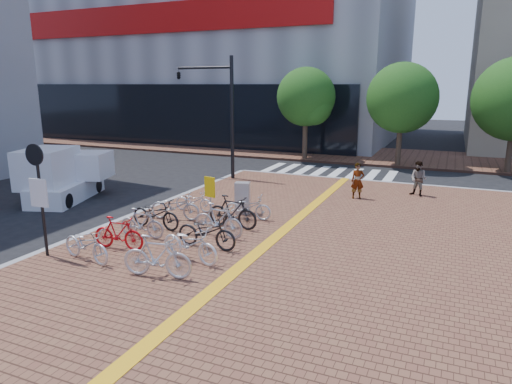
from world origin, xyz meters
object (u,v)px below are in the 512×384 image
at_px(bike_6, 157,257).
at_px(pedestrian_b, 419,179).
at_px(bike_0, 86,244).
at_px(bike_8, 207,232).
at_px(bike_9, 218,220).
at_px(box_truck, 64,175).
at_px(bike_3, 156,214).
at_px(traffic_light_pole, 207,95).
at_px(bike_10, 233,212).
at_px(bike_5, 194,201).
at_px(bike_11, 248,207).
at_px(bike_4, 175,206).
at_px(bike_1, 118,233).
at_px(yellow_sign, 210,191).
at_px(bike_2, 142,223).
at_px(utility_box, 243,198).
at_px(notice_sign, 39,187).
at_px(bike_7, 190,244).
at_px(pedestrian_a, 358,181).

xyz_separation_m(bike_6, pedestrian_b, (5.43, 11.95, 0.21)).
relative_size(bike_0, pedestrian_b, 1.20).
xyz_separation_m(bike_8, bike_9, (-0.18, 1.09, 0.03)).
xyz_separation_m(pedestrian_b, box_truck, (-14.27, -6.33, 0.18)).
height_order(bike_3, traffic_light_pole, traffic_light_pole).
bearing_deg(bike_3, traffic_light_pole, 22.22).
bearing_deg(bike_3, bike_10, -61.09).
xyz_separation_m(bike_6, bike_9, (-0.09, 3.49, -0.01)).
relative_size(bike_5, bike_9, 0.86).
distance_m(bike_8, traffic_light_pole, 11.80).
bearing_deg(bike_11, bike_4, 106.08).
height_order(bike_1, yellow_sign, yellow_sign).
distance_m(bike_3, traffic_light_pole, 9.97).
xyz_separation_m(bike_3, yellow_sign, (1.41, 1.31, 0.65)).
bearing_deg(yellow_sign, bike_2, -118.29).
xyz_separation_m(bike_9, yellow_sign, (-0.98, 1.23, 0.61)).
bearing_deg(bike_1, bike_11, -32.63).
distance_m(bike_10, traffic_light_pole, 10.01).
bearing_deg(bike_0, bike_9, -25.02).
bearing_deg(bike_2, bike_3, 6.23).
bearing_deg(utility_box, bike_6, -85.13).
bearing_deg(notice_sign, yellow_sign, 59.68).
height_order(bike_7, notice_sign, notice_sign).
height_order(notice_sign, box_truck, notice_sign).
distance_m(bike_0, bike_8, 3.42).
bearing_deg(bike_7, yellow_sign, 30.43).
bearing_deg(bike_4, bike_0, 169.23).
height_order(bike_5, notice_sign, notice_sign).
xyz_separation_m(bike_2, pedestrian_a, (5.35, 8.00, 0.29)).
relative_size(bike_8, utility_box, 1.63).
bearing_deg(bike_5, bike_4, 175.70).
distance_m(bike_5, notice_sign, 6.24).
distance_m(bike_8, box_truck, 9.50).
relative_size(utility_box, traffic_light_pole, 0.19).
distance_m(bike_6, pedestrian_a, 10.85).
bearing_deg(yellow_sign, traffic_light_pole, 119.47).
bearing_deg(bike_0, traffic_light_pole, 23.85).
bearing_deg(yellow_sign, utility_box, 71.45).
bearing_deg(bike_0, bike_3, 10.61).
bearing_deg(bike_1, pedestrian_b, -41.33).
bearing_deg(bike_7, bike_0, 123.49).
height_order(bike_9, bike_10, bike_10).
bearing_deg(bike_5, bike_3, 176.03).
bearing_deg(bike_7, bike_3, 61.83).
relative_size(bike_9, traffic_light_pole, 0.30).
bearing_deg(bike_1, pedestrian_a, -35.70).
bearing_deg(utility_box, bike_3, -123.89).
height_order(bike_8, notice_sign, notice_sign).
height_order(utility_box, notice_sign, notice_sign).
height_order(bike_8, pedestrian_a, pedestrian_a).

